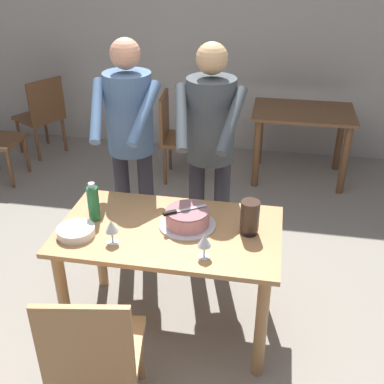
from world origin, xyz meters
TOP-DOWN VIEW (x-y plane):
  - ground_plane at (0.00, 0.00)m, footprint 14.00×14.00m
  - back_wall at (0.00, 3.05)m, footprint 10.00×0.12m
  - main_dining_table at (0.00, 0.00)m, footprint 1.32×0.76m
  - cake_on_platter at (0.10, 0.05)m, footprint 0.34×0.34m
  - cake_knife at (0.04, 0.01)m, footprint 0.24×0.16m
  - plate_stack at (-0.52, -0.16)m, footprint 0.22×0.22m
  - wine_glass_near at (-0.28, -0.20)m, footprint 0.08×0.08m
  - wine_glass_far at (0.25, -0.24)m, footprint 0.08×0.08m
  - water_bottle at (-0.47, 0.02)m, footprint 0.07×0.07m
  - hurricane_lamp at (0.47, 0.04)m, footprint 0.11×0.11m
  - person_cutting_cake at (0.15, 0.59)m, footprint 0.47×0.55m
  - person_standing_beside at (-0.41, 0.62)m, footprint 0.47×0.55m
  - chair_near_side at (-0.21, -0.76)m, footprint 0.51×0.51m
  - background_table at (0.83, 2.35)m, footprint 1.00×0.70m
  - background_chair_0 at (-2.05, 2.45)m, footprint 0.60×0.60m
  - background_chair_2 at (-0.41, 2.13)m, footprint 0.47×0.47m

SIDE VIEW (x-z plane):
  - ground_plane at x=0.00m, z-range 0.00..0.00m
  - chair_near_side at x=-0.21m, z-range 0.04..0.94m
  - background_chair_0 at x=-2.05m, z-range 0.04..0.94m
  - background_chair_2 at x=-0.41m, z-range 0.04..0.94m
  - background_table at x=0.83m, z-range 0.21..0.95m
  - main_dining_table at x=0.00m, z-range 0.24..0.99m
  - plate_stack at x=-0.52m, z-range 0.75..0.80m
  - cake_on_platter at x=0.10m, z-range 0.75..0.86m
  - wine_glass_near at x=-0.28m, z-range 0.78..0.92m
  - wine_glass_far at x=0.25m, z-range 0.78..0.92m
  - hurricane_lamp at x=0.47m, z-range 0.75..0.96m
  - water_bottle at x=-0.47m, z-range 0.74..0.99m
  - cake_knife at x=0.04m, z-range 0.86..0.88m
  - person_cutting_cake at x=0.15m, z-range 0.22..1.94m
  - person_standing_beside at x=-0.41m, z-range 0.22..1.94m
  - back_wall at x=0.00m, z-range 0.00..2.70m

